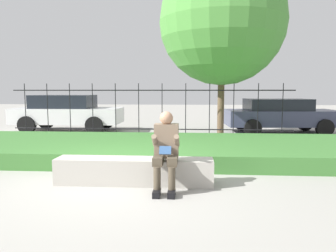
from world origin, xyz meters
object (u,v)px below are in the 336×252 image
(stone_bench, at_px, (134,172))
(car_parked_left, at_px, (67,112))
(tree_behind_fence, at_px, (222,22))
(car_parked_right, at_px, (280,115))
(person_seated_reader, at_px, (166,148))

(stone_bench, xyz_separation_m, car_parked_left, (-3.77, 6.80, 0.54))
(tree_behind_fence, bearing_deg, car_parked_left, 164.22)
(car_parked_left, height_order, car_parked_right, car_parked_left)
(tree_behind_fence, bearing_deg, person_seated_reader, -103.66)
(stone_bench, distance_m, person_seated_reader, 0.78)
(car_parked_right, bearing_deg, stone_bench, -125.45)
(stone_bench, bearing_deg, car_parked_left, 118.98)
(car_parked_left, distance_m, car_parked_right, 7.92)
(stone_bench, xyz_separation_m, person_seated_reader, (0.55, -0.26, 0.48))
(person_seated_reader, height_order, tree_behind_fence, tree_behind_fence)
(person_seated_reader, bearing_deg, car_parked_right, 62.91)
(stone_bench, relative_size, tree_behind_fence, 0.47)
(stone_bench, height_order, tree_behind_fence, tree_behind_fence)
(car_parked_right, bearing_deg, person_seated_reader, -121.02)
(person_seated_reader, xyz_separation_m, car_parked_left, (-4.32, 7.07, 0.07))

